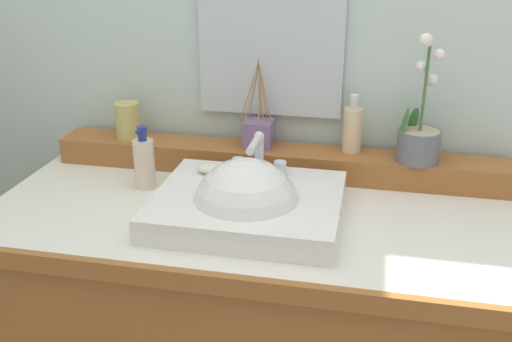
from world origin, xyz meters
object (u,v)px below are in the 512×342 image
(reed_diffuser, at_px, (259,132))
(lotion_bottle, at_px, (144,162))
(sink_basin, at_px, (247,210))
(soap_bar, at_px, (211,169))
(tumbler_cup, at_px, (128,121))
(potted_plant, at_px, (419,136))
(soap_dispenser, at_px, (352,128))

(reed_diffuser, relative_size, lotion_bottle, 1.47)
(sink_basin, distance_m, reed_diffuser, 0.32)
(soap_bar, xyz_separation_m, tumbler_cup, (-0.30, 0.18, 0.05))
(sink_basin, height_order, lotion_bottle, sink_basin)
(potted_plant, bearing_deg, soap_dispenser, 168.85)
(potted_plant, xyz_separation_m, tumbler_cup, (-0.82, 0.01, -0.02))
(sink_basin, bearing_deg, soap_bar, 136.60)
(soap_dispenser, bearing_deg, soap_bar, -149.29)
(soap_dispenser, distance_m, reed_diffuser, 0.26)
(sink_basin, relative_size, soap_dispenser, 2.75)
(sink_basin, relative_size, lotion_bottle, 2.58)
(reed_diffuser, xyz_separation_m, lotion_bottle, (-0.27, -0.18, -0.04))
(tumbler_cup, bearing_deg, potted_plant, -0.54)
(tumbler_cup, bearing_deg, sink_basin, -34.85)
(tumbler_cup, distance_m, lotion_bottle, 0.21)
(potted_plant, height_order, lotion_bottle, potted_plant)
(soap_bar, xyz_separation_m, potted_plant, (0.52, 0.17, 0.07))
(sink_basin, distance_m, tumbler_cup, 0.53)
(potted_plant, height_order, tumbler_cup, potted_plant)
(soap_bar, relative_size, potted_plant, 0.21)
(soap_bar, height_order, lotion_bottle, lotion_bottle)
(potted_plant, height_order, soap_dispenser, potted_plant)
(potted_plant, relative_size, tumbler_cup, 3.14)
(sink_basin, height_order, potted_plant, potted_plant)
(sink_basin, height_order, soap_dispenser, soap_dispenser)
(soap_bar, bearing_deg, lotion_bottle, 175.77)
(soap_dispenser, xyz_separation_m, tumbler_cup, (-0.65, -0.03, -0.01))
(potted_plant, relative_size, lotion_bottle, 1.96)
(soap_bar, height_order, reed_diffuser, reed_diffuser)
(potted_plant, xyz_separation_m, lotion_bottle, (-0.71, -0.16, -0.07))
(lotion_bottle, bearing_deg, potted_plant, 12.55)
(lotion_bottle, bearing_deg, soap_bar, -4.23)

